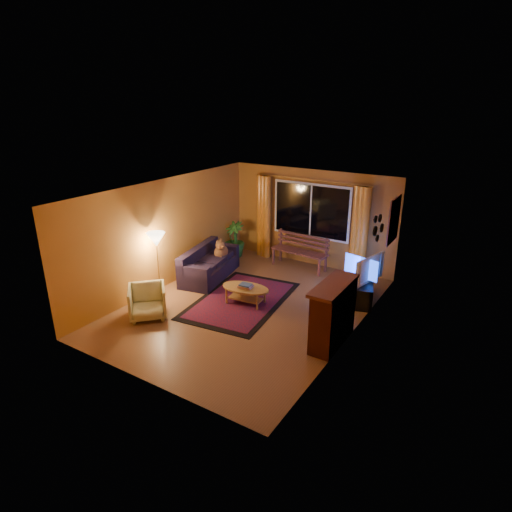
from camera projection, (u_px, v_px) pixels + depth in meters
The scene contains 22 objects.
floor at pixel (249, 307), 9.10m from camera, with size 4.50×6.00×0.02m, color brown.
ceiling at pixel (248, 190), 8.22m from camera, with size 4.50×6.00×0.02m, color white.
wall_back at pixel (312, 218), 11.05m from camera, with size 4.50×0.02×2.50m, color #B8772F.
wall_left at pixel (166, 233), 9.79m from camera, with size 0.02×6.00×2.50m, color #B8772F.
wall_right at pixel (355, 274), 7.54m from camera, with size 0.02×6.00×2.50m, color #B8772F.
window at pixel (311, 211), 10.93m from camera, with size 2.00×0.02×1.30m, color black.
curtain_rod at pixel (311, 180), 10.62m from camera, with size 0.03×0.03×3.20m, color #BF8C3F.
curtain_left at pixel (264, 217), 11.67m from camera, with size 0.36×0.36×2.24m, color orange.
curtain_right at pixel (360, 232), 10.32m from camera, with size 0.36×0.36×2.24m, color orange.
bench at pixel (299, 260), 11.07m from camera, with size 1.51×0.44×0.45m, color #552B28.
potted_plant at pixel (234, 239), 11.80m from camera, with size 0.55×0.55×0.99m, color #235B1E.
sofa at pixel (210, 263), 10.45m from camera, with size 0.80×1.86×0.75m, color black.
dog at pixel (221, 249), 10.67m from camera, with size 0.34×0.46×0.50m, color brown, non-canonical shape.
armchair at pixel (147, 300), 8.56m from camera, with size 0.71×0.67×0.73m, color beige.
floor_lamp at pixel (158, 265), 9.39m from camera, with size 0.24×0.24×1.45m, color #BF8C3F.
rug at pixel (241, 300), 9.36m from camera, with size 1.75×2.76×0.02m, color maroon.
coffee_table at pixel (246, 295), 9.16m from camera, with size 1.06×1.06×0.38m, color #AA793B.
tv_console at pixel (363, 291), 9.29m from camera, with size 0.37×1.12×0.47m, color black.
television at pixel (366, 268), 9.10m from camera, with size 1.01×0.13×0.58m, color black.
fireplace at pixel (333, 315), 7.57m from camera, with size 0.40×1.20×1.10m, color maroon.
mirror_cluster at pixel (378, 226), 8.40m from camera, with size 0.06×0.60×0.56m, color black, non-canonical shape.
painting at pixel (394, 220), 9.37m from camera, with size 0.04×0.76×0.96m, color orange.
Camera 1 is at (4.46, -6.83, 4.18)m, focal length 30.00 mm.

